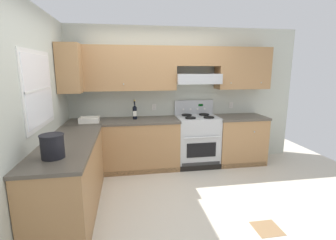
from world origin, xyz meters
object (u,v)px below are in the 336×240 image
at_px(stove, 197,140).
at_px(bucket, 52,146).
at_px(wine_bottle, 135,112).
at_px(bowl, 90,120).

distance_m(stove, bucket, 2.77).
xyz_separation_m(wine_bottle, bowl, (-0.77, -0.15, -0.11)).
relative_size(stove, bucket, 4.89).
bearing_deg(bucket, wine_bottle, 64.50).
height_order(stove, wine_bottle, wine_bottle).
bearing_deg(bowl, wine_bottle, 10.86).
bearing_deg(bowl, bucket, -94.06).
height_order(wine_bottle, bucket, wine_bottle).
height_order(wine_bottle, bowl, wine_bottle).
distance_m(wine_bottle, bowl, 0.79).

